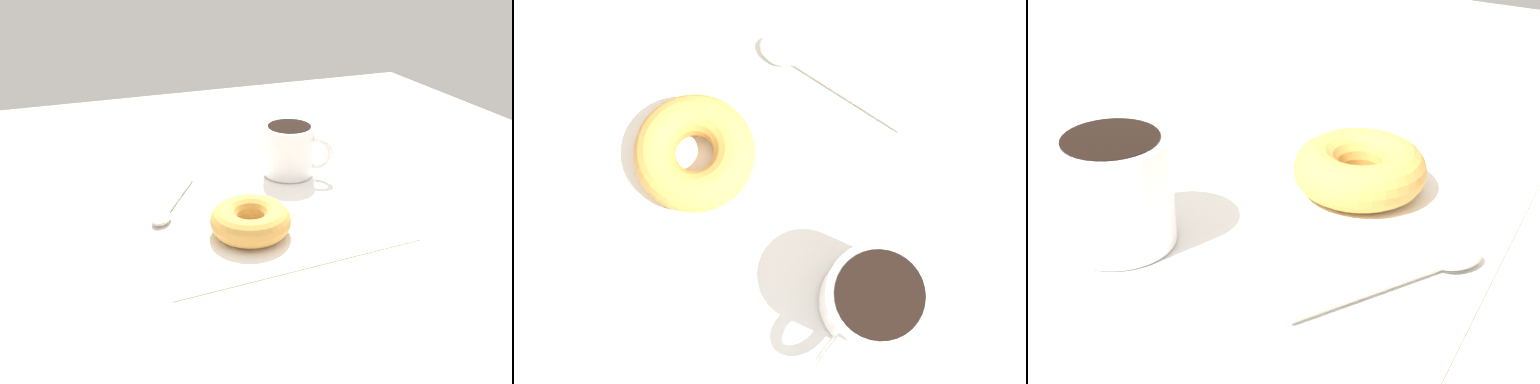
{
  "view_description": "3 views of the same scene",
  "coord_description": "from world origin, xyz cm",
  "views": [
    {
      "loc": [
        21.88,
        54.9,
        33.09
      ],
      "look_at": [
        1.08,
        -1.31,
        2.3
      ],
      "focal_mm": 35.0,
      "sensor_mm": 36.0,
      "label": 1
    },
    {
      "loc": [
        -11.56,
        -1.91,
        58.42
      ],
      "look_at": [
        1.08,
        -1.31,
        2.3
      ],
      "focal_mm": 50.0,
      "sensor_mm": 36.0,
      "label": 2
    },
    {
      "loc": [
        26.28,
        -48.08,
        31.15
      ],
      "look_at": [
        1.08,
        -1.31,
        2.3
      ],
      "focal_mm": 60.0,
      "sensor_mm": 36.0,
      "label": 3
    }
  ],
  "objects": [
    {
      "name": "ground_plane",
      "position": [
        0.0,
        0.0,
        -1.0
      ],
      "size": [
        120.0,
        120.0,
        2.0
      ],
      "primitive_type": "cube",
      "color": "beige"
    },
    {
      "name": "coffee_cup",
      "position": [
        -7.4,
        -9.34,
        4.29
      ],
      "size": [
        9.54,
        8.38,
        7.71
      ],
      "color": "white",
      "rests_on": "napkin"
    },
    {
      "name": "donut",
      "position": [
        4.14,
        5.05,
        2.03
      ],
      "size": [
        10.07,
        10.07,
        3.47
      ],
      "primitive_type": "torus",
      "color": "gold",
      "rests_on": "napkin"
    },
    {
      "name": "spoon",
      "position": [
        12.86,
        -3.26,
        0.7
      ],
      "size": [
        8.87,
        13.17,
        0.9
      ],
      "color": "#B7B2A8",
      "rests_on": "napkin"
    },
    {
      "name": "napkin",
      "position": [
        1.08,
        -1.31,
        0.15
      ],
      "size": [
        31.84,
        31.84,
        0.3
      ],
      "primitive_type": "cube",
      "rotation": [
        0.0,
        0.0,
        0.03
      ],
      "color": "white",
      "rests_on": "ground_plane"
    }
  ]
}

